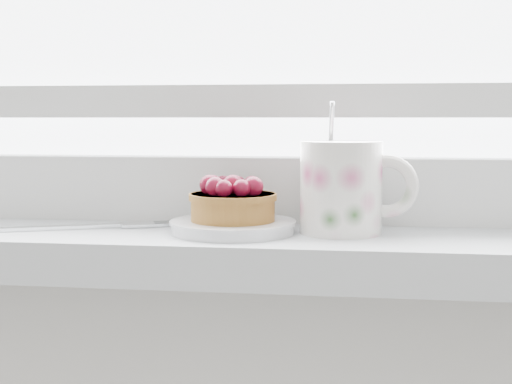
% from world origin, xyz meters
% --- Properties ---
extents(saucer, '(0.12, 0.12, 0.01)m').
position_xyz_m(saucer, '(-0.02, 1.88, 0.95)').
color(saucer, silver).
rests_on(saucer, windowsill).
extents(raspberry_tart, '(0.09, 0.09, 0.05)m').
position_xyz_m(raspberry_tart, '(-0.02, 1.88, 0.97)').
color(raspberry_tart, brown).
rests_on(raspberry_tart, saucer).
extents(floral_mug, '(0.12, 0.08, 0.13)m').
position_xyz_m(floral_mug, '(0.09, 1.89, 0.99)').
color(floral_mug, silver).
rests_on(floral_mug, windowsill).
extents(fork, '(0.21, 0.11, 0.00)m').
position_xyz_m(fork, '(-0.18, 1.88, 0.94)').
color(fork, silver).
rests_on(fork, windowsill).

